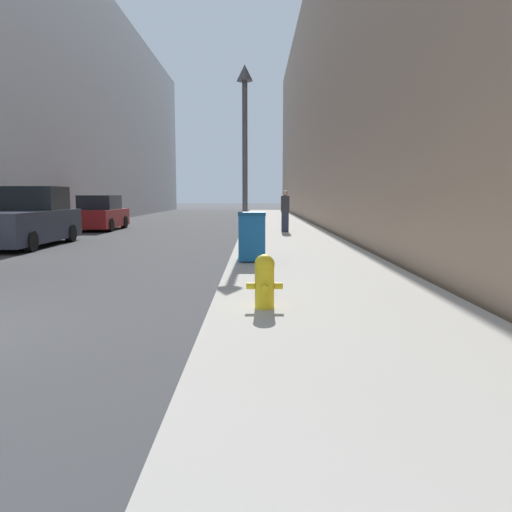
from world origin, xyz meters
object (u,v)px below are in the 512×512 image
object	(u,v)px
parked_sedan_near	(98,214)
pedestrian_on_sidewalk	(283,211)
lamppost	(243,134)
fire_hydrant	(263,280)
trash_bin	(250,236)
pickup_truck	(23,221)

from	to	relation	value
parked_sedan_near	pedestrian_on_sidewalk	bearing A→B (deg)	-19.95
lamppost	pedestrian_on_sidewalk	size ratio (longest dim) A/B	3.03
fire_hydrant	trash_bin	distance (m)	4.93
fire_hydrant	pedestrian_on_sidewalk	world-z (taller)	pedestrian_on_sidewalk
lamppost	fire_hydrant	bearing A→B (deg)	-86.87
fire_hydrant	pedestrian_on_sidewalk	xyz separation A→B (m)	(1.12, 14.45, 0.49)
lamppost	pedestrian_on_sidewalk	xyz separation A→B (m)	(1.57, 6.30, -2.46)
pickup_truck	pedestrian_on_sidewalk	size ratio (longest dim) A/B	2.99
pedestrian_on_sidewalk	lamppost	bearing A→B (deg)	-103.95
trash_bin	parked_sedan_near	world-z (taller)	parked_sedan_near
fire_hydrant	pickup_truck	xyz separation A→B (m)	(-7.84, 9.87, 0.30)
trash_bin	parked_sedan_near	xyz separation A→B (m)	(-7.54, 12.76, 0.03)
lamppost	parked_sedan_near	xyz separation A→B (m)	(-7.31, 9.53, -2.72)
pickup_truck	pedestrian_on_sidewalk	world-z (taller)	pickup_truck
pickup_truck	pedestrian_on_sidewalk	xyz separation A→B (m)	(8.96, 4.58, 0.18)
pedestrian_on_sidewalk	trash_bin	bearing A→B (deg)	-97.96
fire_hydrant	parked_sedan_near	size ratio (longest dim) A/B	0.18
pickup_truck	pedestrian_on_sidewalk	bearing A→B (deg)	27.07
fire_hydrant	parked_sedan_near	xyz separation A→B (m)	(-7.75, 17.68, 0.23)
trash_bin	lamppost	world-z (taller)	lamppost
trash_bin	pickup_truck	distance (m)	9.10
trash_bin	pickup_truck	xyz separation A→B (m)	(-7.63, 4.95, 0.10)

